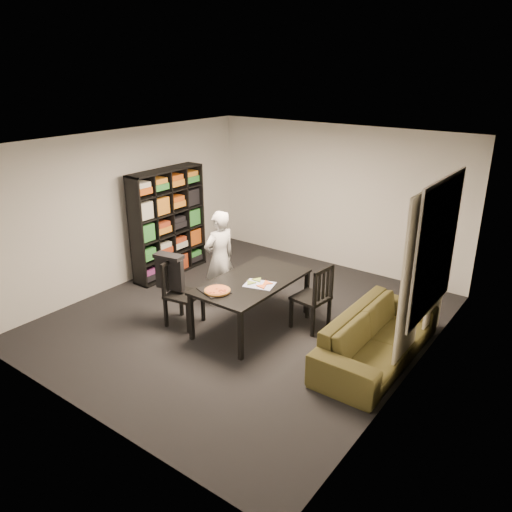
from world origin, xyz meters
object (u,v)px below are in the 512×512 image
Objects in this scene: bookshelf at (168,223)px; person at (220,258)px; dining_table at (252,284)px; chair_left at (178,288)px; pepperoni_pizza at (217,291)px; chair_right at (316,294)px; sofa at (378,337)px; baking_tray at (214,291)px.

person is at bearing -14.98° from bookshelf.
bookshelf reaches higher than dining_table.
chair_left is at bearing -40.82° from bookshelf.
person is (0.07, 0.85, 0.21)m from chair_left.
pepperoni_pizza is at bearing -30.00° from bookshelf.
chair_left is 1.98m from chair_right.
bookshelf is 2.59m from pepperoni_pizza.
dining_table is at bearing 97.56° from sofa.
person is at bearing 160.99° from dining_table.
chair_right is 0.45× the size of sofa.
sofa is (1.82, 0.24, -0.33)m from dining_table.
person is at bearing -15.04° from chair_left.
chair_right reaches higher than dining_table.
baking_tray reaches higher than dining_table.
person reaches higher than baking_tray.
bookshelf reaches higher than chair_left.
pepperoni_pizza is at bearing -4.12° from baking_tray.
pepperoni_pizza is (-0.13, -0.59, 0.09)m from dining_table.
pepperoni_pizza is at bearing -35.23° from chair_right.
dining_table is at bearing 71.80° from baking_tray.
dining_table is 1.76× the size of chair_right.
bookshelf is 1.59m from person.
chair_right reaches higher than sofa.
pepperoni_pizza is (-0.93, -1.04, 0.19)m from chair_right.
bookshelf is 4.26m from sofa.
pepperoni_pizza is 0.16× the size of sofa.
dining_table is 0.92m from chair_right.
pepperoni_pizza reaches higher than sofa.
bookshelf reaches higher than chair_right.
baking_tray is at bearing -102.44° from chair_left.
bookshelf is 1.96m from chair_left.
chair_left is (-0.91, -0.56, -0.10)m from dining_table.
chair_left is 1.00× the size of chair_right.
chair_right reaches higher than chair_left.
dining_table is 0.61m from pepperoni_pizza.
chair_left is at bearing 177.63° from baking_tray.
pepperoni_pizza is at bearing -102.50° from dining_table.
baking_tray is 0.07m from pepperoni_pizza.
chair_left reaches higher than baking_tray.
bookshelf is 4.75× the size of baking_tray.
chair_left is 0.45× the size of sofa.
bookshelf is 2.48m from dining_table.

